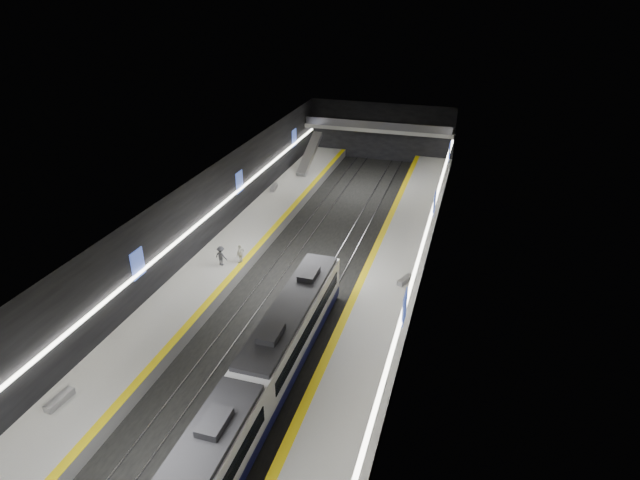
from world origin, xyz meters
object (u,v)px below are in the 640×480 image
(escalator, at_px, (310,154))
(train, at_px, (248,400))
(bench_left_near, at_px, (60,400))
(bench_left_far, at_px, (274,188))
(passenger_left_b, at_px, (221,256))
(bench_right_far, at_px, (405,280))
(passenger_left_a, at_px, (240,254))

(escalator, bearing_deg, train, -76.73)
(bench_left_near, xyz_separation_m, bench_left_far, (-0.51, 36.07, 0.00))
(bench_left_far, relative_size, passenger_left_b, 1.09)
(train, relative_size, bench_right_far, 17.15)
(train, bearing_deg, escalator, 103.27)
(bench_left_far, distance_m, bench_right_far, 24.31)
(bench_right_far, distance_m, passenger_left_b, 15.81)
(passenger_left_b, bearing_deg, bench_left_near, 95.58)
(bench_right_far, bearing_deg, train, -87.77)
(bench_left_near, distance_m, passenger_left_b, 18.01)
(escalator, relative_size, bench_left_near, 4.17)
(escalator, height_order, bench_right_far, escalator)
(train, height_order, bench_right_far, train)
(bench_right_far, xyz_separation_m, passenger_left_a, (-14.29, -0.85, 0.66))
(escalator, distance_m, bench_left_far, 8.95)
(bench_left_near, bearing_deg, passenger_left_a, 85.95)
(train, bearing_deg, passenger_left_b, 121.08)
(escalator, relative_size, passenger_left_b, 4.49)
(bench_left_near, bearing_deg, bench_left_far, 96.22)
(escalator, relative_size, bench_left_far, 4.10)
(escalator, bearing_deg, passenger_left_a, -85.58)
(passenger_left_b, bearing_deg, escalator, -77.67)
(bench_left_near, height_order, passenger_left_b, passenger_left_b)
(bench_left_far, bearing_deg, train, -79.91)
(train, distance_m, bench_left_near, 11.41)
(train, bearing_deg, bench_left_near, -168.33)
(escalator, xyz_separation_m, passenger_left_b, (0.59, -26.80, -1.01))
(passenger_left_a, bearing_deg, bench_left_near, 0.11)
(passenger_left_a, height_order, passenger_left_b, passenger_left_b)
(bench_left_near, xyz_separation_m, passenger_left_a, (3.13, 18.81, 0.64))
(train, bearing_deg, bench_right_far, 70.08)
(train, relative_size, escalator, 3.76)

